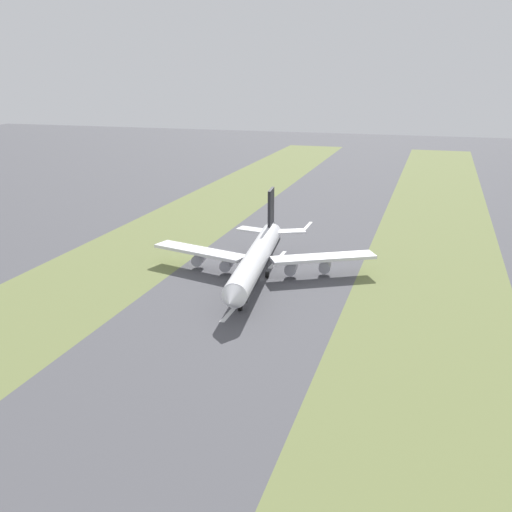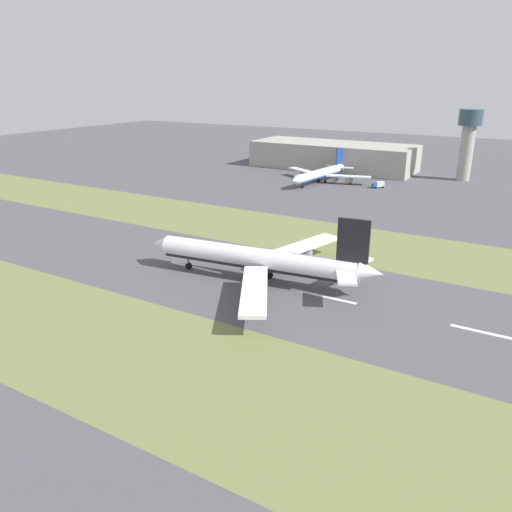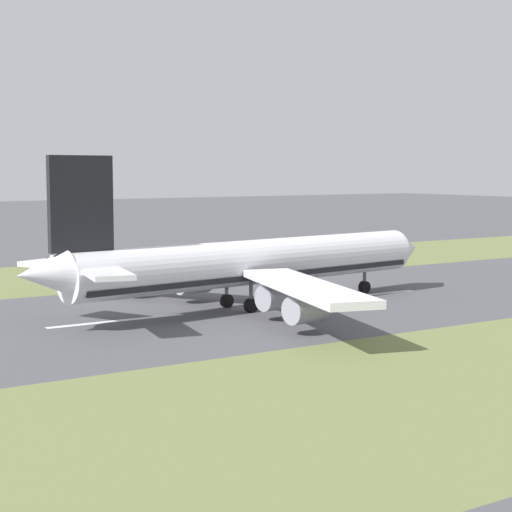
% 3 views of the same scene
% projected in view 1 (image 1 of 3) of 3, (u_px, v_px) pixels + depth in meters
% --- Properties ---
extents(ground_plane, '(800.00, 800.00, 0.00)m').
position_uv_depth(ground_plane, '(261.00, 279.00, 163.45)').
color(ground_plane, '#4C4C51').
extents(grass_median_west, '(40.00, 600.00, 0.01)m').
position_uv_depth(grass_median_west, '(431.00, 296.00, 150.96)').
color(grass_median_west, olive).
rests_on(grass_median_west, ground).
extents(grass_median_east, '(40.00, 600.00, 0.01)m').
position_uv_depth(grass_median_east, '(114.00, 264.00, 175.94)').
color(grass_median_east, olive).
rests_on(grass_median_east, ground).
extents(centreline_dash_near, '(1.20, 18.00, 0.01)m').
position_uv_depth(centreline_dash_near, '(306.00, 228.00, 216.42)').
color(centreline_dash_near, silver).
rests_on(centreline_dash_near, ground).
extents(centreline_dash_mid, '(1.20, 18.00, 0.01)m').
position_uv_depth(centreline_dash_mid, '(277.00, 260.00, 179.87)').
color(centreline_dash_mid, silver).
rests_on(centreline_dash_mid, ground).
extents(centreline_dash_far, '(1.20, 18.00, 0.01)m').
position_uv_depth(centreline_dash_far, '(235.00, 308.00, 143.32)').
color(centreline_dash_far, silver).
rests_on(centreline_dash_far, ground).
extents(airplane_main_jet, '(63.69, 67.18, 20.20)m').
position_uv_depth(airplane_main_jet, '(257.00, 257.00, 161.80)').
color(airplane_main_jet, white).
rests_on(airplane_main_jet, ground).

